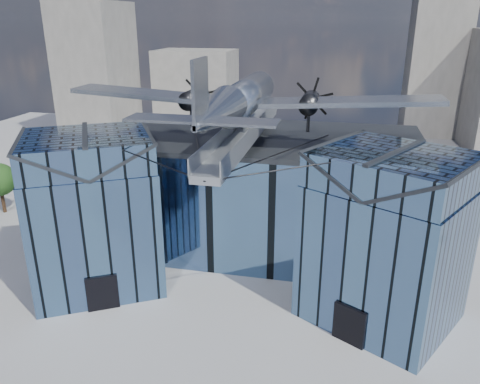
# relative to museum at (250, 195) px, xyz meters

# --- Properties ---
(ground_plane) EXTENTS (120.00, 120.00, 0.00)m
(ground_plane) POSITION_rel_museum_xyz_m (-0.00, -5.82, -5.54)
(ground_plane) COLOR gray
(museum) EXTENTS (32.88, 24.50, 17.60)m
(museum) POSITION_rel_museum_xyz_m (0.00, 0.00, 0.00)
(museum) COLOR #46668F
(museum) RESTS_ON ground
(bg_towers) EXTENTS (77.00, 24.50, 26.00)m
(bg_towers) POSITION_rel_museum_xyz_m (1.45, 44.67, 4.47)
(bg_towers) COLOR gray
(bg_towers) RESTS_ON ground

